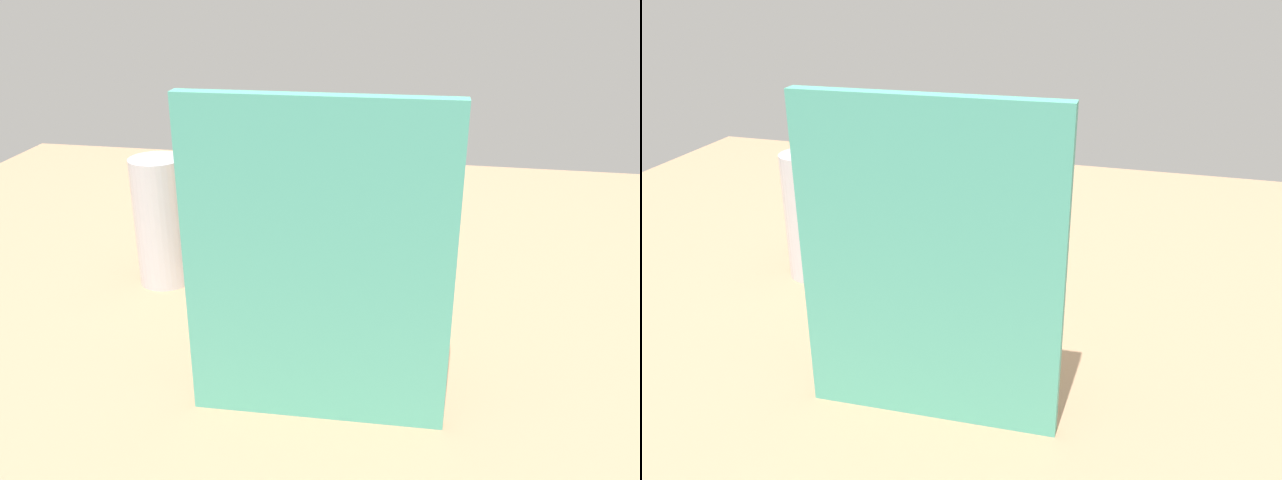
% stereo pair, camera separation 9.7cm
% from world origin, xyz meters
% --- Properties ---
extents(ground_plane, '(1.80, 1.40, 0.03)m').
position_xyz_m(ground_plane, '(0.00, 0.00, -0.01)').
color(ground_plane, '#A27D5E').
extents(fruit_bowl, '(0.24, 0.24, 0.05)m').
position_xyz_m(fruit_bowl, '(0.00, 0.03, 0.03)').
color(fruit_bowl, beige).
rests_on(fruit_bowl, ground_plane).
extents(orange_front_left, '(0.07, 0.07, 0.07)m').
position_xyz_m(orange_front_left, '(-0.02, 0.08, 0.09)').
color(orange_front_left, orange).
rests_on(orange_front_left, fruit_bowl).
extents(orange_front_right, '(0.07, 0.07, 0.07)m').
position_xyz_m(orange_front_right, '(-0.03, 0.01, 0.09)').
color(orange_front_right, orange).
rests_on(orange_front_right, fruit_bowl).
extents(orange_center, '(0.07, 0.07, 0.07)m').
position_xyz_m(orange_center, '(0.01, -0.02, 0.09)').
color(orange_center, orange).
rests_on(orange_center, fruit_bowl).
extents(orange_back_left, '(0.07, 0.07, 0.07)m').
position_xyz_m(orange_back_left, '(0.04, 0.02, 0.09)').
color(orange_back_left, orange).
rests_on(orange_back_left, fruit_bowl).
extents(orange_back_right, '(0.07, 0.07, 0.07)m').
position_xyz_m(orange_back_right, '(0.04, 0.08, 0.09)').
color(orange_back_right, orange).
rests_on(orange_back_right, fruit_bowl).
extents(banana_bunch, '(0.18, 0.14, 0.08)m').
position_xyz_m(banana_bunch, '(0.02, 0.01, 0.09)').
color(banana_bunch, yellow).
rests_on(banana_bunch, fruit_bowl).
extents(cutting_board, '(0.28, 0.03, 0.36)m').
position_xyz_m(cutting_board, '(-0.05, 0.31, 0.18)').
color(cutting_board, '#4BA58D').
rests_on(cutting_board, ground_plane).
extents(thermos_tumbler, '(0.08, 0.08, 0.20)m').
position_xyz_m(thermos_tumbler, '(0.25, 0.02, 0.10)').
color(thermos_tumbler, '#BCBAC0').
rests_on(thermos_tumbler, ground_plane).
extents(jar_lid, '(0.07, 0.07, 0.02)m').
position_xyz_m(jar_lid, '(0.22, -0.09, 0.01)').
color(jar_lid, white).
rests_on(jar_lid, ground_plane).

